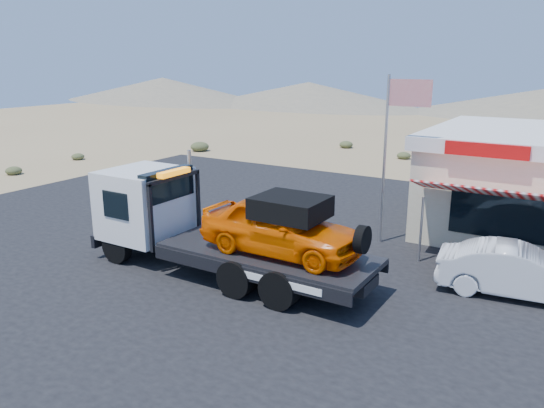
# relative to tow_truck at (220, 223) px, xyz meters

# --- Properties ---
(ground) EXTENTS (120.00, 120.00, 0.00)m
(ground) POSITION_rel_tow_truck_xyz_m (-1.52, 0.93, -1.67)
(ground) COLOR #927953
(ground) RESTS_ON ground
(asphalt_lot) EXTENTS (32.00, 24.00, 0.02)m
(asphalt_lot) POSITION_rel_tow_truck_xyz_m (0.48, 3.93, -1.66)
(asphalt_lot) COLOR black
(asphalt_lot) RESTS_ON ground
(tow_truck) EXTENTS (9.28, 2.75, 3.10)m
(tow_truck) POSITION_rel_tow_truck_xyz_m (0.00, 0.00, 0.00)
(tow_truck) COLOR black
(tow_truck) RESTS_ON asphalt_lot
(white_sedan) EXTENTS (4.54, 2.11, 1.44)m
(white_sedan) POSITION_rel_tow_truck_xyz_m (8.11, 3.08, -0.93)
(white_sedan) COLOR silver
(white_sedan) RESTS_ON asphalt_lot
(flagpole) EXTENTS (1.55, 0.10, 6.00)m
(flagpole) POSITION_rel_tow_truck_xyz_m (3.42, 5.43, 2.10)
(flagpole) COLOR #99999E
(flagpole) RESTS_ON asphalt_lot
(desert_scrub) EXTENTS (22.61, 34.96, 0.73)m
(desert_scrub) POSITION_rel_tow_truck_xyz_m (-15.32, 9.09, -1.36)
(desert_scrub) COLOR #424726
(desert_scrub) RESTS_ON ground
(distant_hills) EXTENTS (126.00, 48.00, 4.20)m
(distant_hills) POSITION_rel_tow_truck_xyz_m (-11.29, 56.07, 0.22)
(distant_hills) COLOR #726B59
(distant_hills) RESTS_ON ground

